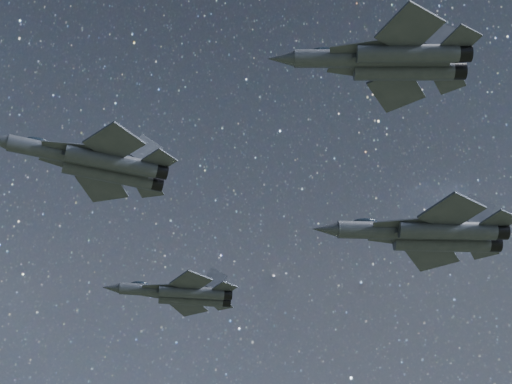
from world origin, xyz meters
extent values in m
cylinder|color=#31343D|center=(-19.46, -0.39, 141.62)|extent=(7.69, 2.54, 1.59)
ellipsoid|color=black|center=(-20.67, -0.55, 142.38)|extent=(2.54, 1.37, 0.79)
cube|color=#31343D|center=(-14.20, 0.29, 141.57)|extent=(8.49, 2.59, 1.33)
cylinder|color=#31343D|center=(-13.66, -0.67, 141.11)|extent=(8.70, 2.68, 1.59)
cylinder|color=#31343D|center=(-13.93, 1.35, 141.11)|extent=(8.70, 2.68, 1.59)
cylinder|color=black|center=(-9.01, -0.07, 141.11)|extent=(1.50, 1.63, 1.47)
cylinder|color=black|center=(-9.27, 1.95, 141.11)|extent=(1.50, 1.63, 1.47)
cube|color=#31343D|center=(-17.46, -1.52, 141.50)|extent=(5.36, 1.46, 0.12)
cube|color=#31343D|center=(-17.82, 1.21, 141.50)|extent=(5.39, 2.74, 0.12)
cube|color=#31343D|center=(-13.55, -3.12, 141.31)|extent=(5.78, 5.85, 0.20)
cube|color=#31343D|center=(-14.44, 3.76, 141.31)|extent=(5.35, 5.60, 0.20)
cube|color=#31343D|center=(-9.25, -1.44, 141.31)|extent=(3.41, 3.45, 0.15)
cube|color=#31343D|center=(-9.85, 3.22, 141.31)|extent=(3.15, 3.26, 0.15)
cube|color=#31343D|center=(-10.70, -0.54, 143.05)|extent=(3.56, 0.57, 3.63)
cube|color=#31343D|center=(-11.03, 1.99, 143.05)|extent=(3.50, 0.90, 3.63)
cylinder|color=#31343D|center=(-8.43, 19.85, 139.06)|extent=(6.70, 1.89, 1.39)
cone|color=#31343D|center=(-12.71, 20.18, 139.06)|extent=(2.23, 1.41, 1.25)
ellipsoid|color=black|center=(-9.50, 19.94, 139.73)|extent=(2.19, 1.10, 0.69)
cube|color=#31343D|center=(-3.80, 19.50, 139.02)|extent=(7.41, 1.89, 1.16)
cylinder|color=#31343D|center=(-3.51, 18.58, 138.61)|extent=(7.59, 1.96, 1.39)
cylinder|color=#31343D|center=(-3.37, 20.37, 138.61)|extent=(7.59, 1.96, 1.39)
cylinder|color=black|center=(0.59, 18.27, 138.61)|extent=(1.26, 1.37, 1.29)
cylinder|color=black|center=(0.72, 20.05, 138.61)|extent=(1.26, 1.37, 1.29)
cube|color=#31343D|center=(-6.92, 18.53, 138.95)|extent=(4.74, 2.18, 0.11)
cube|color=#31343D|center=(-6.74, 20.93, 138.95)|extent=(4.73, 1.51, 0.11)
cube|color=#31343D|center=(-3.85, 16.46, 138.79)|extent=(4.79, 4.98, 0.18)
cube|color=#31343D|center=(-3.39, 22.52, 138.79)|extent=(5.01, 5.11, 0.18)
cube|color=#31343D|center=(0.14, 17.14, 138.79)|extent=(2.82, 2.90, 0.13)
cube|color=#31343D|center=(0.45, 21.24, 138.79)|extent=(2.96, 3.00, 0.13)
cube|color=#31343D|center=(-0.94, 18.16, 140.31)|extent=(3.09, 0.63, 3.18)
cube|color=#31343D|center=(-0.77, 20.39, 140.31)|extent=(3.11, 0.46, 3.18)
cylinder|color=#31343D|center=(3.92, -16.37, 142.16)|extent=(7.34, 2.91, 1.51)
cone|color=#31343D|center=(-0.64, -15.44, 142.16)|extent=(2.55, 1.79, 1.36)
ellipsoid|color=black|center=(2.78, -16.14, 142.89)|extent=(2.47, 1.46, 0.75)
cube|color=#31343D|center=(8.87, -17.37, 142.11)|extent=(8.09, 3.01, 1.26)
cylinder|color=#31343D|center=(9.06, -18.40, 141.68)|extent=(8.29, 3.10, 1.51)
cylinder|color=#31343D|center=(9.44, -16.50, 141.68)|extent=(8.29, 3.10, 1.51)
cylinder|color=black|center=(13.43, -19.29, 141.68)|extent=(1.51, 1.62, 1.40)
cylinder|color=black|center=(13.82, -17.38, 141.68)|extent=(1.51, 1.62, 1.40)
cube|color=#31343D|center=(5.38, -18.00, 142.04)|extent=(5.07, 2.91, 0.12)
cube|color=#31343D|center=(5.90, -15.43, 142.04)|extent=(5.05, 1.11, 0.12)
cube|color=#31343D|center=(8.40, -20.64, 141.87)|extent=(4.92, 5.20, 0.19)
cube|color=#31343D|center=(9.72, -14.18, 141.87)|extent=(5.55, 5.56, 0.19)
cube|color=#31343D|center=(12.80, -20.45, 141.87)|extent=(2.89, 3.01, 0.15)
cube|color=#31343D|center=(13.69, -16.07, 141.87)|extent=(3.28, 3.30, 0.15)
cube|color=#31343D|center=(11.77, -19.20, 143.52)|extent=(3.28, 1.09, 3.45)
cube|color=#31343D|center=(12.25, -16.82, 143.52)|extent=(3.38, 0.60, 3.45)
cylinder|color=#31343D|center=(13.37, 1.58, 138.29)|extent=(8.66, 3.10, 1.79)
cone|color=#31343D|center=(7.93, 2.44, 138.29)|extent=(2.97, 2.02, 1.61)
ellipsoid|color=black|center=(12.01, 1.79, 139.15)|extent=(2.89, 1.62, 0.88)
cube|color=#31343D|center=(19.26, 0.64, 138.23)|extent=(9.56, 3.18, 1.49)
cylinder|color=#31343D|center=(19.53, -0.57, 137.71)|extent=(9.80, 3.28, 1.79)
cylinder|color=#31343D|center=(19.90, 1.70, 137.71)|extent=(9.80, 3.28, 1.79)
cylinder|color=black|center=(24.75, -1.40, 137.71)|extent=(1.73, 1.87, 1.65)
cylinder|color=black|center=(25.11, 0.87, 137.71)|extent=(1.73, 1.87, 1.65)
cube|color=#31343D|center=(15.17, -0.28, 138.15)|extent=(6.04, 3.23, 0.14)
cube|color=#31343D|center=(15.65, 2.78, 138.15)|extent=(6.00, 1.46, 0.14)
cube|color=#31343D|center=(18.87, -3.25, 137.94)|extent=(5.94, 6.24, 0.23)
cube|color=#31343D|center=(20.10, 4.45, 137.94)|extent=(6.53, 6.58, 0.23)
cube|color=#31343D|center=(24.06, -2.80, 137.94)|extent=(3.49, 3.62, 0.17)
cube|color=#31343D|center=(24.89, 2.41, 137.94)|extent=(3.86, 3.89, 0.17)
cube|color=#31343D|center=(22.77, -1.38, 139.89)|extent=(3.92, 1.12, 4.08)
cube|color=#31343D|center=(23.23, 1.46, 139.89)|extent=(4.00, 0.67, 4.08)
camera|label=1|loc=(-10.55, -54.28, 98.56)|focal=50.00mm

